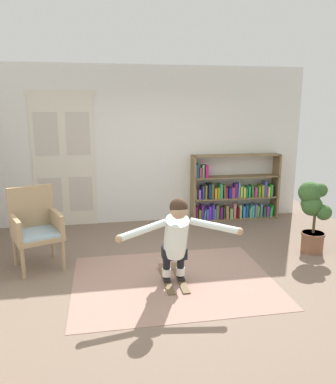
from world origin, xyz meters
TOP-DOWN VIEW (x-y plane):
  - ground_plane at (0.00, 0.00)m, footprint 7.20×7.20m
  - back_wall at (0.00, 2.60)m, footprint 6.00×0.10m
  - double_door at (-1.55, 2.54)m, footprint 1.22×0.05m
  - rug at (-0.04, -0.09)m, footprint 2.52×1.93m
  - bookshelf at (1.61, 2.39)m, footprint 1.73×0.30m
  - wicker_chair at (-1.80, 0.72)m, footprint 0.78×0.78m
  - potted_plant at (2.23, 0.56)m, footprint 0.44×0.46m
  - skis_pair at (-0.04, -0.06)m, footprint 0.27×0.78m
  - person_skier at (-0.03, -0.25)m, footprint 1.47×0.56m

SIDE VIEW (x-z plane):
  - ground_plane at x=0.00m, z-range 0.00..0.00m
  - rug at x=-0.04m, z-range 0.00..0.01m
  - skis_pair at x=-0.04m, z-range -0.01..0.06m
  - bookshelf at x=1.61m, z-range -0.15..1.12m
  - wicker_chair at x=-1.80m, z-range 0.03..1.13m
  - potted_plant at x=2.23m, z-range 0.09..1.17m
  - person_skier at x=-0.03m, z-range 0.13..1.21m
  - double_door at x=-1.55m, z-range 0.01..2.46m
  - back_wall at x=0.00m, z-range 0.00..2.90m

